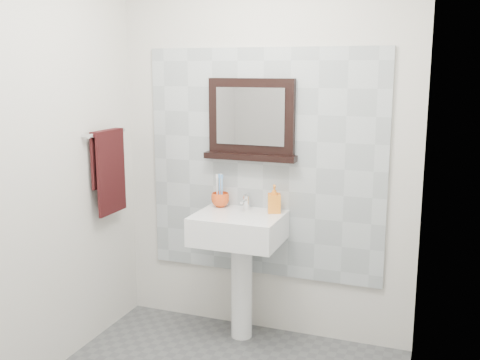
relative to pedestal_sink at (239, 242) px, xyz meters
The scene contains 12 objects.
back_wall 0.62m from the pedestal_sink, 68.41° to the left, with size 2.00×0.01×2.50m, color silver.
front_wall 2.06m from the pedestal_sink, 87.40° to the right, with size 2.00×0.01×2.50m, color silver.
left_wall 1.39m from the pedestal_sink, 136.19° to the right, with size 0.01×2.20×2.50m, color silver.
right_wall 1.51m from the pedestal_sink, 38.71° to the right, with size 0.01×2.20×2.50m, color silver.
splashback 0.53m from the pedestal_sink, 67.33° to the left, with size 1.60×0.02×1.50m, color #A7B0B5.
pedestal_sink is the anchor object (origin of this frame).
toothbrush_cup 0.32m from the pedestal_sink, 144.35° to the left, with size 0.12×0.12×0.10m, color #E24E1A.
toothbrushes 0.38m from the pedestal_sink, 144.18° to the left, with size 0.05×0.04×0.21m.
soap_dispenser 0.36m from the pedestal_sink, 29.93° to the left, with size 0.08×0.08×0.18m, color orange.
framed_mirror 0.78m from the pedestal_sink, 85.58° to the left, with size 0.62×0.11×0.52m.
towel_bar 1.11m from the pedestal_sink, 169.73° to the right, with size 0.07×0.40×0.03m.
hand_towel 0.99m from the pedestal_sink, 169.65° to the right, with size 0.06×0.30×0.55m.
Camera 1 is at (1.13, -2.36, 1.77)m, focal length 42.00 mm.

